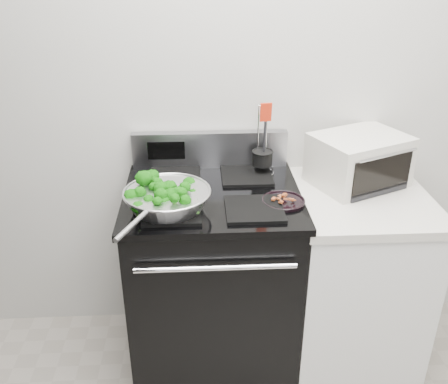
{
  "coord_description": "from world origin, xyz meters",
  "views": [
    {
      "loc": [
        -0.36,
        -0.58,
        1.94
      ],
      "look_at": [
        -0.25,
        1.36,
        0.98
      ],
      "focal_mm": 40.0,
      "sensor_mm": 36.0,
      "label": 1
    }
  ],
  "objects": [
    {
      "name": "skillet",
      "position": [
        -0.49,
        1.26,
        1.01
      ],
      "size": [
        0.37,
        0.55,
        0.08
      ],
      "rotation": [
        0.0,
        0.0,
        -0.41
      ],
      "color": "silver",
      "rests_on": "gas_range"
    },
    {
      "name": "broccoli_pile",
      "position": [
        -0.49,
        1.27,
        1.03
      ],
      "size": [
        0.29,
        0.29,
        0.1
      ],
      "primitive_type": null,
      "color": "#053204",
      "rests_on": "skillet"
    },
    {
      "name": "gas_range",
      "position": [
        -0.3,
        1.41,
        0.49
      ],
      "size": [
        0.79,
        0.69,
        1.13
      ],
      "color": "black",
      "rests_on": "floor"
    },
    {
      "name": "toaster_oven",
      "position": [
        0.39,
        1.55,
        1.04
      ],
      "size": [
        0.5,
        0.46,
        0.24
      ],
      "rotation": [
        0.0,
        0.0,
        0.42
      ],
      "color": "silver",
      "rests_on": "counter"
    },
    {
      "name": "back_wall",
      "position": [
        0.0,
        1.75,
        1.35
      ],
      "size": [
        4.0,
        0.02,
        2.7
      ],
      "primitive_type": "cube",
      "color": "beige",
      "rests_on": "ground"
    },
    {
      "name": "counter",
      "position": [
        0.39,
        1.41,
        0.46
      ],
      "size": [
        0.62,
        0.68,
        0.92
      ],
      "color": "white",
      "rests_on": "floor"
    },
    {
      "name": "bacon_plate",
      "position": [
        0.0,
        1.31,
        0.97
      ],
      "size": [
        0.19,
        0.19,
        0.04
      ],
      "rotation": [
        0.0,
        0.0,
        -0.31
      ],
      "color": "black",
      "rests_on": "gas_range"
    },
    {
      "name": "utensil_holder",
      "position": [
        -0.05,
        1.61,
        1.01
      ],
      "size": [
        0.12,
        0.12,
        0.36
      ],
      "rotation": [
        0.0,
        0.0,
        0.13
      ],
      "color": "silver",
      "rests_on": "gas_range"
    }
  ]
}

